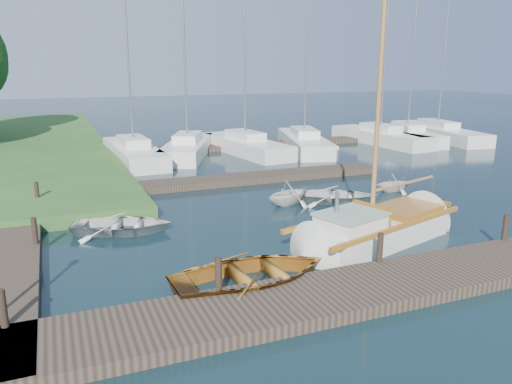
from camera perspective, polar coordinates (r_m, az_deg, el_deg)
name	(u,v)px	position (r m, az deg, el deg)	size (l,w,h in m)	color
ground	(256,225)	(17.35, 0.00, -3.85)	(160.00, 160.00, 0.00)	black
near_dock	(352,291)	(12.34, 10.88, -11.08)	(18.00, 2.20, 0.30)	#32241C
left_dock	(4,233)	(18.11, -26.86, -4.15)	(2.20, 18.00, 0.30)	#32241C
far_dock	(243,179)	(23.86, -1.51, 1.52)	(14.00, 1.60, 0.30)	#32241C
pontoon	(300,142)	(35.63, 5.10, 5.67)	(30.00, 1.60, 0.30)	#32241C
mooring_post_0	(3,308)	(11.33, -26.96, -11.77)	(0.16, 0.16, 0.80)	black
mooring_post_1	(219,274)	(11.73, -4.30, -9.28)	(0.16, 0.16, 0.80)	black
mooring_post_2	(380,248)	(13.70, 13.99, -6.18)	(0.16, 0.16, 0.80)	black
mooring_post_3	(505,227)	(16.67, 26.61, -3.63)	(0.16, 0.16, 0.80)	black
mooring_post_4	(35,231)	(15.97, -23.97, -4.08)	(0.16, 0.16, 0.80)	black
mooring_post_5	(37,192)	(20.80, -23.75, -0.02)	(0.16, 0.16, 0.80)	black
sailboat	(378,230)	(16.22, 13.80, -4.28)	(7.41, 3.97, 9.83)	beige
dinghy	(253,270)	(12.58, -0.39, -8.92)	(2.94, 4.12, 0.85)	brown
tender_a	(122,222)	(17.18, -15.09, -3.36)	(2.32, 3.25, 0.67)	beige
tender_b	(289,191)	(19.90, 3.79, 0.15)	(1.83, 2.12, 1.12)	beige
tender_c	(337,194)	(20.54, 9.21, -0.18)	(2.36, 3.30, 0.68)	beige
tender_d	(394,181)	(22.80, 15.49, 1.24)	(1.53, 1.78, 0.94)	beige
marina_boat_0	(134,151)	(30.04, -13.81, 4.57)	(2.57, 8.82, 11.94)	beige
marina_boat_1	(188,147)	(31.10, -7.83, 5.16)	(5.31, 8.33, 11.41)	beige
marina_boat_2	(245,144)	(31.85, -1.25, 5.48)	(3.30, 8.81, 11.11)	beige
marina_boat_3	(304,141)	(33.43, 5.53, 5.83)	(4.77, 9.55, 11.14)	beige
marina_boat_5	(380,136)	(36.93, 14.02, 6.28)	(2.88, 8.93, 12.27)	beige
marina_boat_6	(407,135)	(37.80, 16.89, 6.26)	(3.19, 7.26, 10.40)	beige
marina_boat_7	(437,131)	(40.71, 20.03, 6.53)	(3.73, 10.48, 11.97)	beige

